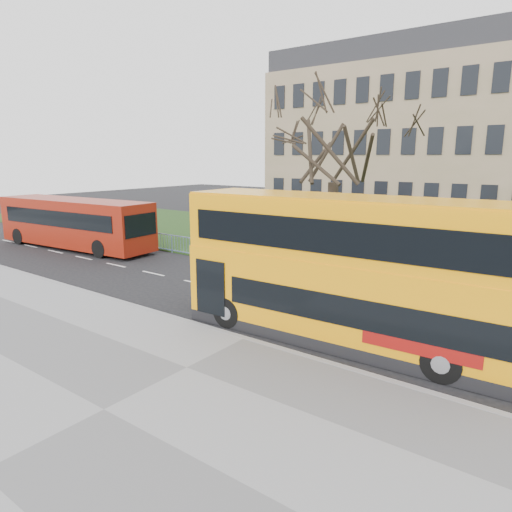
{
  "coord_description": "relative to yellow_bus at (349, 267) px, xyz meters",
  "views": [
    {
      "loc": [
        8.35,
        -12.2,
        5.72
      ],
      "look_at": [
        -1.46,
        1.0,
        2.14
      ],
      "focal_mm": 32.0,
      "sensor_mm": 36.0,
      "label": 1
    }
  ],
  "objects": [
    {
      "name": "guard_railing",
      "position": [
        -2.54,
        6.21,
        -1.87
      ],
      "size": [
        40.0,
        0.12,
        1.1
      ],
      "primitive_type": null,
      "color": "#6781B8",
      "rests_on": "ground"
    },
    {
      "name": "grass_verge",
      "position": [
        -2.54,
        13.91,
        -2.38
      ],
      "size": [
        80.0,
        15.4,
        0.08
      ],
      "primitive_type": "cube",
      "color": "#193513",
      "rests_on": "ground"
    },
    {
      "name": "civic_building",
      "position": [
        -7.54,
        34.61,
        4.58
      ],
      "size": [
        30.0,
        15.0,
        14.0
      ],
      "primitive_type": "cube",
      "color": "#857554",
      "rests_on": "ground"
    },
    {
      "name": "yellow_bus",
      "position": [
        0.0,
        0.0,
        0.0
      ],
      "size": [
        10.84,
        3.0,
        4.5
      ],
      "rotation": [
        0.0,
        0.0,
        0.04
      ],
      "color": "#FF9F0A",
      "rests_on": "ground"
    },
    {
      "name": "bare_tree",
      "position": [
        -5.54,
        9.61,
        2.79
      ],
      "size": [
        7.18,
        7.18,
        10.26
      ],
      "primitive_type": null,
      "color": "black",
      "rests_on": "grass_verge"
    },
    {
      "name": "red_bus",
      "position": [
        -20.63,
        3.6,
        -0.76
      ],
      "size": [
        11.96,
        3.63,
        3.11
      ],
      "rotation": [
        0.0,
        0.0,
        0.08
      ],
      "color": "maroon",
      "rests_on": "ground"
    },
    {
      "name": "kerb",
      "position": [
        -2.54,
        -1.94,
        -2.35
      ],
      "size": [
        80.0,
        0.2,
        0.14
      ],
      "primitive_type": "cube",
      "color": "gray",
      "rests_on": "ground"
    },
    {
      "name": "ground",
      "position": [
        -2.54,
        -0.39,
        -2.42
      ],
      "size": [
        120.0,
        120.0,
        0.0
      ],
      "primitive_type": "plane",
      "color": "black",
      "rests_on": "ground"
    },
    {
      "name": "pavement",
      "position": [
        -2.54,
        -7.14,
        -2.36
      ],
      "size": [
        80.0,
        10.5,
        0.12
      ],
      "primitive_type": "cube",
      "color": "slate",
      "rests_on": "ground"
    }
  ]
}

